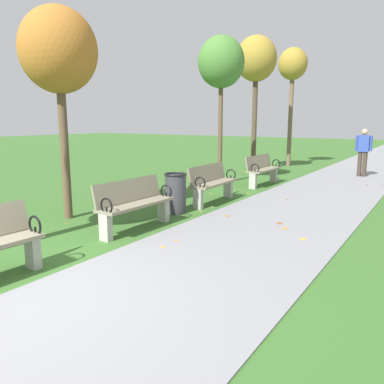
# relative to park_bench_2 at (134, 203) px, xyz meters

# --- Properties ---
(ground_plane) EXTENTS (80.00, 80.00, 0.00)m
(ground_plane) POSITION_rel_park_bench_2_xyz_m (0.50, -2.83, -0.49)
(ground_plane) COLOR #386628
(paved_walkway) EXTENTS (2.81, 44.00, 0.02)m
(paved_walkway) POSITION_rel_park_bench_2_xyz_m (1.91, 15.17, -0.48)
(paved_walkway) COLOR gray
(paved_walkway) RESTS_ON ground
(park_bench_2) EXTENTS (0.51, 1.61, 0.90)m
(park_bench_2) POSITION_rel_park_bench_2_xyz_m (0.00, 0.00, 0.00)
(park_bench_2) COLOR gray
(park_bench_2) RESTS_ON ground
(park_bench_3) EXTENTS (0.51, 1.61, 0.90)m
(park_bench_3) POSITION_rel_park_bench_2_xyz_m (0.00, 2.74, 0.00)
(park_bench_3) COLOR gray
(park_bench_3) RESTS_ON ground
(park_bench_4) EXTENTS (0.51, 1.61, 0.90)m
(park_bench_4) POSITION_rel_park_bench_2_xyz_m (0.00, 5.73, 0.00)
(park_bench_4) COLOR gray
(park_bench_4) RESTS_ON ground
(tree_2) EXTENTS (1.43, 1.43, 3.99)m
(tree_2) POSITION_rel_park_bench_2_xyz_m (-1.68, -0.09, 2.68)
(tree_2) COLOR brown
(tree_2) RESTS_ON ground
(tree_3) EXTENTS (1.35, 1.35, 4.32)m
(tree_3) POSITION_rel_park_bench_2_xyz_m (-1.15, 5.16, 3.06)
(tree_3) COLOR brown
(tree_3) RESTS_ON ground
(tree_4) EXTENTS (1.47, 1.47, 4.90)m
(tree_4) POSITION_rel_park_bench_2_xyz_m (-1.47, 8.32, 3.54)
(tree_4) COLOR #4C3D2D
(tree_4) RESTS_ON ground
(tree_5) EXTENTS (1.17, 1.17, 4.83)m
(tree_5) POSITION_rel_park_bench_2_xyz_m (-1.01, 10.94, 3.56)
(tree_5) COLOR brown
(tree_5) RESTS_ON ground
(pedestrian_walking) EXTENTS (0.53, 0.24, 1.62)m
(pedestrian_walking) POSITION_rel_park_bench_2_xyz_m (2.20, 9.17, 0.44)
(pedestrian_walking) COLOR #3D3328
(pedestrian_walking) RESTS_ON paved_walkway
(trash_bin) EXTENTS (0.48, 0.48, 0.84)m
(trash_bin) POSITION_rel_park_bench_2_xyz_m (-0.15, 1.45, -0.06)
(trash_bin) COLOR #38383D
(trash_bin) RESTS_ON ground
(scattered_leaves) EXTENTS (5.23, 13.06, 0.02)m
(scattered_leaves) POSITION_rel_park_bench_2_xyz_m (0.92, 2.71, -0.47)
(scattered_leaves) COLOR brown
(scattered_leaves) RESTS_ON ground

